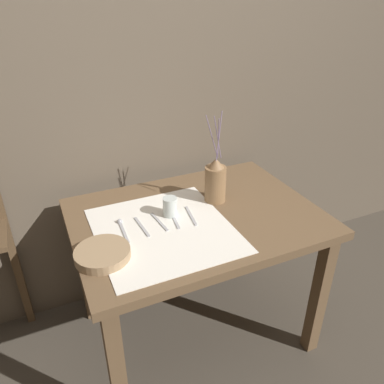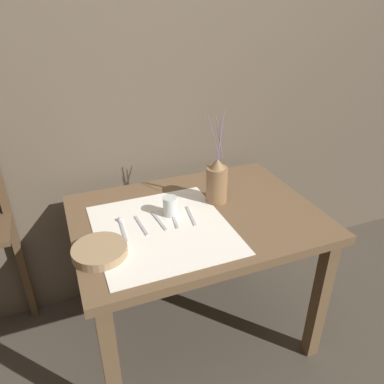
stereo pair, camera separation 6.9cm
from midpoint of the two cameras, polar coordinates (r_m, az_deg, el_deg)
The scene contains 12 objects.
ground_plane at distance 2.16m, azimuth -0.42°, elevation -20.16°, with size 12.00×12.00×0.00m, color #473F35.
stone_wall_back at distance 1.95m, azimuth -6.88°, elevation 15.73°, with size 7.00×0.06×2.40m.
wooden_table at distance 1.74m, azimuth -0.50°, elevation -6.30°, with size 1.09×0.80×0.73m.
linen_cloth at distance 1.59m, azimuth -5.57°, elevation -5.76°, with size 0.56×0.59×0.00m.
pitcher_with_flowers at distance 1.75m, azimuth 2.45°, elevation 1.61°, with size 0.10×0.10×0.43m.
wooden_bowl at distance 1.47m, azimuth -14.81°, elevation -9.13°, with size 0.21×0.21×0.04m.
glass_tumbler_near at distance 1.66m, azimuth -4.54°, elevation -2.25°, with size 0.06×0.06×0.09m.
spoon_outer at distance 1.63m, azimuth -11.94°, elevation -5.00°, with size 0.03×0.17×0.02m.
fork_outer at distance 1.61m, azimuth -8.90°, elevation -5.22°, with size 0.02×0.16×0.00m.
knife_center at distance 1.63m, azimuth -6.22°, elevation -4.52°, with size 0.03×0.16×0.00m.
spoon_inner at distance 1.69m, azimuth -4.24°, elevation -3.21°, with size 0.04×0.17×0.02m.
fork_inner at distance 1.67m, azimuth -1.35°, elevation -3.64°, with size 0.03×0.16×0.00m.
Camera 1 is at (-0.61, -1.29, 1.63)m, focal length 35.00 mm.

